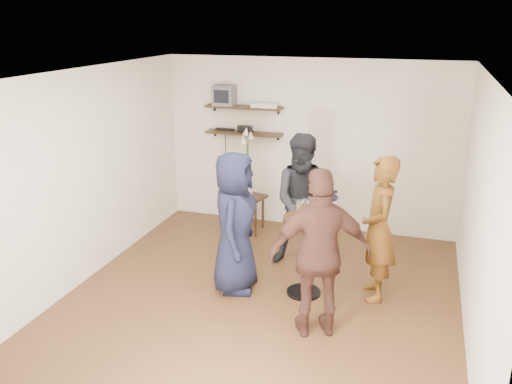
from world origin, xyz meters
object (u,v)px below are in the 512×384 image
person_brown (320,254)px  drinks_table (305,245)px  dvd_deck (266,105)px  radio (245,129)px  person_navy (235,223)px  crt_monitor (225,95)px  person_dark (305,201)px  person_plaid (379,229)px  side_table (247,202)px

person_brown → drinks_table: bearing=-90.0°
dvd_deck → person_brown: bearing=-63.4°
radio → drinks_table: (1.44, -2.08, -0.89)m
person_navy → radio: bearing=7.4°
crt_monitor → person_dark: (1.57, -1.26, -1.13)m
drinks_table → person_dark: (-0.19, 0.81, 0.26)m
person_plaid → person_dark: size_ratio=0.96×
drinks_table → person_navy: (-0.82, -0.12, 0.23)m
drinks_table → person_navy: 0.86m
dvd_deck → radio: bearing=180.0°
dvd_deck → person_dark: 1.86m
drinks_table → person_brown: 0.88m
drinks_table → radio: bearing=124.7°
person_dark → radio: bearing=121.3°
dvd_deck → drinks_table: 2.67m
radio → person_navy: 2.37m
drinks_table → person_plaid: bearing=13.1°
side_table → person_dark: bearing=-38.8°
person_plaid → person_dark: 1.18m
person_navy → person_dark: bearing=-42.5°
side_table → person_brown: (1.59, -2.45, 0.42)m
radio → person_navy: (0.61, -2.19, -0.66)m
radio → side_table: bearing=-67.1°
person_plaid → drinks_table: bearing=-90.0°
crt_monitor → dvd_deck: bearing=0.0°
side_table → person_plaid: person_plaid is taller
person_dark → person_brown: person_brown is taller
person_navy → person_plaid: bearing=-87.6°
person_plaid → person_navy: (-1.64, -0.31, 0.00)m
person_plaid → person_navy: size_ratio=1.00×
person_dark → crt_monitor: bearing=127.9°
dvd_deck → person_plaid: 2.88m
person_dark → person_plaid: bearing=-45.1°
person_brown → dvd_deck: bearing=-85.9°
radio → person_brown: bearing=-58.3°
crt_monitor → person_navy: crt_monitor is taller
side_table → radio: bearing=112.9°
person_dark → person_brown: bearing=-85.4°
dvd_deck → person_navy: 2.44m
radio → dvd_deck: bearing=0.0°
drinks_table → person_navy: size_ratio=0.57×
crt_monitor → dvd_deck: size_ratio=0.80×
side_table → drinks_table: (1.27, -1.68, 0.15)m
person_navy → drinks_table: bearing=-90.0°
dvd_deck → crt_monitor: bearing=180.0°
crt_monitor → person_dark: 2.31m
person_plaid → person_brown: bearing=-40.3°
radio → side_table: size_ratio=0.38×
person_plaid → dvd_deck: bearing=-147.7°
crt_monitor → drinks_table: 3.06m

